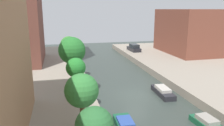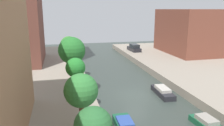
{
  "view_description": "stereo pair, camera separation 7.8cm",
  "coord_description": "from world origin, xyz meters",
  "px_view_note": "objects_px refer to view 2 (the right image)",
  "views": [
    {
      "loc": [
        -8.47,
        -23.3,
        9.79
      ],
      "look_at": [
        -0.73,
        8.62,
        1.88
      ],
      "focal_mm": 36.1,
      "sensor_mm": 36.0,
      "label": 1
    },
    {
      "loc": [
        -8.39,
        -23.32,
        9.79
      ],
      "look_at": [
        -0.73,
        8.62,
        1.88
      ],
      "focal_mm": 36.1,
      "sensor_mm": 36.0,
      "label": 2
    }
  ],
  "objects_px": {
    "moored_boat_right_2": "(207,123)",
    "moored_boat_right_3": "(163,92)",
    "street_tree_3": "(72,51)",
    "moored_boat_left_2": "(125,125)",
    "parked_car": "(134,48)",
    "street_tree_4": "(69,45)",
    "low_block_right": "(191,31)",
    "street_tree_2": "(75,68)",
    "street_tree_1": "(81,91)"
  },
  "relations": [
    {
      "from": "street_tree_1",
      "to": "street_tree_2",
      "type": "xyz_separation_m",
      "value": [
        0.0,
        4.81,
        0.44
      ]
    },
    {
      "from": "street_tree_3",
      "to": "moored_boat_left_2",
      "type": "bearing_deg",
      "value": -66.53
    },
    {
      "from": "street_tree_3",
      "to": "moored_boat_right_3",
      "type": "height_order",
      "value": "street_tree_3"
    },
    {
      "from": "parked_car",
      "to": "low_block_right",
      "type": "bearing_deg",
      "value": -21.62
    },
    {
      "from": "street_tree_3",
      "to": "parked_car",
      "type": "height_order",
      "value": "street_tree_3"
    },
    {
      "from": "street_tree_3",
      "to": "parked_car",
      "type": "distance_m",
      "value": 25.27
    },
    {
      "from": "street_tree_2",
      "to": "parked_car",
      "type": "height_order",
      "value": "street_tree_2"
    },
    {
      "from": "moored_boat_left_2",
      "to": "moored_boat_right_3",
      "type": "relative_size",
      "value": 0.77
    },
    {
      "from": "street_tree_2",
      "to": "parked_car",
      "type": "distance_m",
      "value": 29.12
    },
    {
      "from": "street_tree_2",
      "to": "street_tree_3",
      "type": "relative_size",
      "value": 0.77
    },
    {
      "from": "moored_boat_right_2",
      "to": "moored_boat_right_3",
      "type": "xyz_separation_m",
      "value": [
        -0.29,
        7.74,
        0.02
      ]
    },
    {
      "from": "parked_car",
      "to": "moored_boat_right_2",
      "type": "bearing_deg",
      "value": -97.36
    },
    {
      "from": "street_tree_1",
      "to": "street_tree_4",
      "type": "bearing_deg",
      "value": 90.0
    },
    {
      "from": "moored_boat_right_2",
      "to": "moored_boat_left_2",
      "type": "bearing_deg",
      "value": 167.97
    },
    {
      "from": "street_tree_4",
      "to": "moored_boat_right_2",
      "type": "relative_size",
      "value": 1.57
    },
    {
      "from": "street_tree_2",
      "to": "street_tree_4",
      "type": "distance_m",
      "value": 10.84
    },
    {
      "from": "low_block_right",
      "to": "moored_boat_right_2",
      "type": "distance_m",
      "value": 30.26
    },
    {
      "from": "low_block_right",
      "to": "moored_boat_left_2",
      "type": "distance_m",
      "value": 32.97
    },
    {
      "from": "street_tree_4",
      "to": "parked_car",
      "type": "xyz_separation_m",
      "value": [
        14.35,
        14.34,
        -3.36
      ]
    },
    {
      "from": "parked_car",
      "to": "street_tree_2",
      "type": "bearing_deg",
      "value": -119.69
    },
    {
      "from": "low_block_right",
      "to": "parked_car",
      "type": "distance_m",
      "value": 12.07
    },
    {
      "from": "moored_boat_right_3",
      "to": "street_tree_4",
      "type": "bearing_deg",
      "value": 141.05
    },
    {
      "from": "street_tree_1",
      "to": "parked_car",
      "type": "height_order",
      "value": "street_tree_1"
    },
    {
      "from": "low_block_right",
      "to": "street_tree_3",
      "type": "bearing_deg",
      "value": -147.0
    },
    {
      "from": "moored_boat_right_2",
      "to": "street_tree_2",
      "type": "bearing_deg",
      "value": 153.93
    },
    {
      "from": "low_block_right",
      "to": "street_tree_3",
      "type": "xyz_separation_m",
      "value": [
        -25.01,
        -16.24,
        -0.06
      ]
    },
    {
      "from": "low_block_right",
      "to": "parked_car",
      "type": "height_order",
      "value": "low_block_right"
    },
    {
      "from": "street_tree_3",
      "to": "moored_boat_right_2",
      "type": "xyz_separation_m",
      "value": [
        10.44,
        -9.81,
        -4.94
      ]
    },
    {
      "from": "parked_car",
      "to": "moored_boat_left_2",
      "type": "bearing_deg",
      "value": -110.4
    },
    {
      "from": "parked_car",
      "to": "moored_boat_right_2",
      "type": "relative_size",
      "value": 1.31
    },
    {
      "from": "street_tree_2",
      "to": "moored_boat_right_2",
      "type": "relative_size",
      "value": 1.36
    },
    {
      "from": "street_tree_1",
      "to": "moored_boat_right_3",
      "type": "bearing_deg",
      "value": 36.25
    },
    {
      "from": "street_tree_2",
      "to": "moored_boat_right_3",
      "type": "xyz_separation_m",
      "value": [
        10.15,
        2.63,
        -4.14
      ]
    },
    {
      "from": "street_tree_1",
      "to": "street_tree_3",
      "type": "height_order",
      "value": "street_tree_3"
    },
    {
      "from": "street_tree_1",
      "to": "moored_boat_right_3",
      "type": "relative_size",
      "value": 1.01
    },
    {
      "from": "moored_boat_left_2",
      "to": "parked_car",
      "type": "bearing_deg",
      "value": 69.6
    },
    {
      "from": "moored_boat_left_2",
      "to": "street_tree_2",
      "type": "bearing_deg",
      "value": 134.79
    },
    {
      "from": "street_tree_2",
      "to": "parked_car",
      "type": "xyz_separation_m",
      "value": [
        14.35,
        25.17,
        -2.92
      ]
    },
    {
      "from": "street_tree_3",
      "to": "moored_boat_right_3",
      "type": "xyz_separation_m",
      "value": [
        10.15,
        -2.07,
        -4.92
      ]
    },
    {
      "from": "low_block_right",
      "to": "street_tree_4",
      "type": "distance_m",
      "value": 26.98
    },
    {
      "from": "moored_boat_right_3",
      "to": "street_tree_3",
      "type": "bearing_deg",
      "value": 168.46
    },
    {
      "from": "street_tree_2",
      "to": "low_block_right",
      "type": "bearing_deg",
      "value": 39.94
    },
    {
      "from": "street_tree_1",
      "to": "parked_car",
      "type": "relative_size",
      "value": 1.0
    },
    {
      "from": "moored_boat_left_2",
      "to": "moored_boat_right_3",
      "type": "xyz_separation_m",
      "value": [
        6.52,
        6.28,
        0.03
      ]
    },
    {
      "from": "street_tree_4",
      "to": "street_tree_2",
      "type": "bearing_deg",
      "value": -90.0
    },
    {
      "from": "parked_car",
      "to": "moored_boat_left_2",
      "type": "relative_size",
      "value": 1.32
    },
    {
      "from": "moored_boat_left_2",
      "to": "moored_boat_right_3",
      "type": "distance_m",
      "value": 9.05
    },
    {
      "from": "street_tree_2",
      "to": "moored_boat_right_2",
      "type": "height_order",
      "value": "street_tree_2"
    },
    {
      "from": "street_tree_4",
      "to": "moored_boat_left_2",
      "type": "distance_m",
      "value": 15.63
    },
    {
      "from": "street_tree_1",
      "to": "parked_car",
      "type": "xyz_separation_m",
      "value": [
        14.35,
        29.98,
        -2.48
      ]
    }
  ]
}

